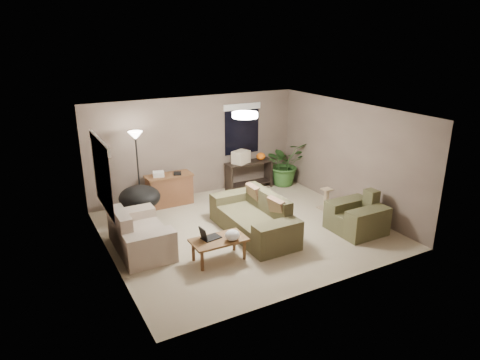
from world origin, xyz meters
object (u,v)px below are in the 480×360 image
coffee_table (219,242)px  floor_lamp (136,145)px  houseplant (285,168)px  console_table (249,173)px  armchair (357,218)px  cat_scratching_post (326,200)px  main_sofa (255,220)px  papasan_chair (140,201)px  desk (170,190)px  loveseat (139,236)px

coffee_table → floor_lamp: bearing=102.3°
houseplant → console_table: bearing=171.1°
armchair → cat_scratching_post: bearing=80.3°
main_sofa → console_table: (1.23, 2.38, 0.14)m
houseplant → cat_scratching_post: houseplant is taller
papasan_chair → console_table: bearing=11.7°
cat_scratching_post → armchair: bearing=-99.7°
desk → cat_scratching_post: bearing=-32.9°
main_sofa → desk: bearing=113.1°
main_sofa → coffee_table: main_sofa is taller
desk → cat_scratching_post: 3.74m
console_table → papasan_chair: 3.19m
main_sofa → houseplant: 3.17m
loveseat → floor_lamp: 2.26m
houseplant → cat_scratching_post: 1.93m
armchair → papasan_chair: armchair is taller
armchair → houseplant: houseplant is taller
desk → console_table: size_ratio=0.85×
main_sofa → cat_scratching_post: (2.14, 0.32, -0.08)m
coffee_table → papasan_chair: 2.51m
cat_scratching_post → coffee_table: bearing=-163.5°
papasan_chair → houseplant: houseplant is taller
loveseat → desk: loveseat is taller
desk → cat_scratching_post: (3.14, -2.03, -0.16)m
desk → loveseat: bearing=-124.1°
coffee_table → floor_lamp: size_ratio=0.52×
armchair → papasan_chair: bearing=145.0°
main_sofa → desk: 2.55m
desk → console_table: (2.23, 0.04, 0.06)m
floor_lamp → houseplant: bearing=0.5°
coffee_table → cat_scratching_post: bearing=16.5°
main_sofa → console_table: 2.69m
loveseat → desk: (1.30, 1.92, 0.08)m
loveseat → houseplant: 4.90m
desk → cat_scratching_post: desk is taller
coffee_table → desk: 3.00m
console_table → cat_scratching_post: bearing=-66.3°
loveseat → papasan_chair: loveseat is taller
armchair → desk: armchair is taller
armchair → console_table: (-0.70, 3.32, 0.14)m
coffee_table → main_sofa: bearing=29.8°
desk → floor_lamp: (-0.76, -0.16, 1.22)m
floor_lamp → main_sofa: bearing=-51.2°
papasan_chair → cat_scratching_post: size_ratio=2.13×
main_sofa → floor_lamp: 3.09m
papasan_chair → coffee_table: bearing=-72.5°
desk → main_sofa: bearing=-66.9°
armchair → floor_lamp: (-3.69, 3.12, 1.30)m
coffee_table → floor_lamp: 3.16m
desk → floor_lamp: floor_lamp is taller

